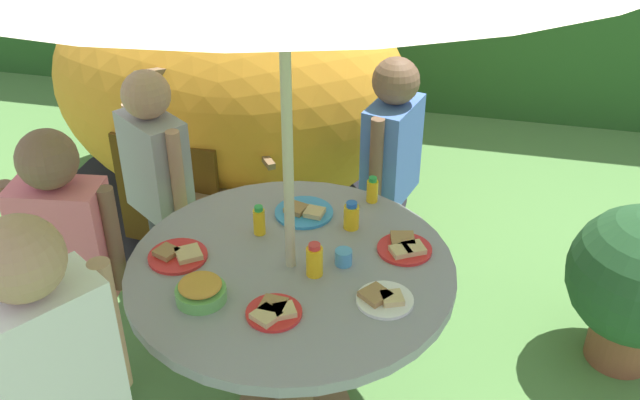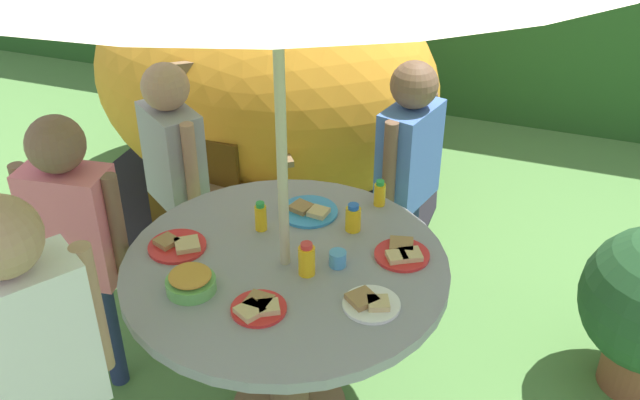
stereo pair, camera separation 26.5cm
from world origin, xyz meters
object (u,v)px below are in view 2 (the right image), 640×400
at_px(juice_bottle_mid_left, 353,218).
at_px(cup_near, 338,259).
at_px(plate_far_right, 178,245).
at_px(wooden_chair, 228,155).
at_px(garden_table, 286,297).
at_px(plate_center_front, 402,253).
at_px(snack_bowl, 191,281).
at_px(plate_far_left, 370,303).
at_px(child_in_grey_shirt, 174,157).
at_px(child_in_white_shirt, 29,343).
at_px(juice_bottle_mid_right, 380,194).
at_px(juice_bottle_center_back, 261,217).
at_px(child_in_blue_shirt, 409,155).
at_px(dome_tent, 262,82).
at_px(plate_back_edge, 258,307).
at_px(plate_near_right, 309,211).
at_px(child_in_pink_shirt, 73,225).
at_px(juice_bottle_near_left, 307,260).

distance_m(juice_bottle_mid_left, cup_near, 0.23).
bearing_deg(plate_far_right, wooden_chair, 106.40).
distance_m(garden_table, plate_center_front, 0.46).
bearing_deg(snack_bowl, plate_far_left, 11.79).
distance_m(child_in_grey_shirt, plate_far_left, 1.28).
height_order(child_in_white_shirt, plate_far_right, child_in_white_shirt).
distance_m(juice_bottle_mid_left, juice_bottle_mid_right, 0.21).
relative_size(child_in_white_shirt, cup_near, 21.88).
xyz_separation_m(child_in_white_shirt, plate_center_front, (0.88, 0.92, -0.10)).
distance_m(juice_bottle_center_back, juice_bottle_mid_right, 0.49).
height_order(child_in_blue_shirt, snack_bowl, child_in_blue_shirt).
xyz_separation_m(dome_tent, plate_far_left, (1.15, -1.76, 0.08)).
height_order(child_in_grey_shirt, plate_far_right, child_in_grey_shirt).
bearing_deg(plate_far_right, snack_bowl, -50.85).
xyz_separation_m(child_in_blue_shirt, plate_back_edge, (-0.22, -1.16, -0.01)).
distance_m(plate_back_edge, plate_center_front, 0.58).
bearing_deg(plate_back_edge, child_in_grey_shirt, 133.49).
distance_m(plate_near_right, plate_center_front, 0.44).
bearing_deg(snack_bowl, plate_far_right, 129.15).
relative_size(child_in_pink_shirt, snack_bowl, 7.28).
distance_m(child_in_grey_shirt, child_in_white_shirt, 1.30).
bearing_deg(child_in_grey_shirt, child_in_pink_shirt, -60.93).
distance_m(snack_bowl, plate_back_edge, 0.26).
distance_m(dome_tent, child_in_pink_shirt, 1.74).
relative_size(dome_tent, juice_bottle_near_left, 18.30).
xyz_separation_m(snack_bowl, plate_near_right, (0.21, 0.58, -0.03)).
bearing_deg(child_in_blue_shirt, cup_near, 11.17).
height_order(child_in_white_shirt, plate_far_left, child_in_white_shirt).
bearing_deg(plate_far_right, juice_bottle_mid_right, 40.92).
relative_size(plate_back_edge, cup_near, 3.00).
bearing_deg(plate_near_right, cup_near, -52.98).
xyz_separation_m(child_in_grey_shirt, child_in_pink_shirt, (-0.07, -0.63, 0.02)).
relative_size(snack_bowl, juice_bottle_near_left, 1.33).
height_order(wooden_chair, plate_center_front, wooden_chair).
distance_m(garden_table, child_in_grey_shirt, 0.93).
xyz_separation_m(child_in_blue_shirt, plate_far_left, (0.12, -1.02, -0.01)).
distance_m(plate_far_right, juice_bottle_mid_left, 0.66).
relative_size(child_in_grey_shirt, plate_back_edge, 6.55).
height_order(dome_tent, child_in_pink_shirt, dome_tent).
height_order(wooden_chair, juice_bottle_mid_right, wooden_chair).
height_order(garden_table, juice_bottle_near_left, juice_bottle_near_left).
bearing_deg(juice_bottle_mid_right, child_in_pink_shirt, -150.17).
height_order(plate_near_right, cup_near, cup_near).
distance_m(juice_bottle_center_back, cup_near, 0.37).
bearing_deg(child_in_blue_shirt, child_in_pink_shirt, -31.75).
bearing_deg(juice_bottle_mid_left, juice_bottle_near_left, -102.72).
distance_m(dome_tent, juice_bottle_near_left, 1.89).
bearing_deg(child_in_grey_shirt, cup_near, 7.90).
height_order(plate_near_right, plate_center_front, same).
xyz_separation_m(garden_table, juice_bottle_mid_right, (0.21, 0.49, 0.21)).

